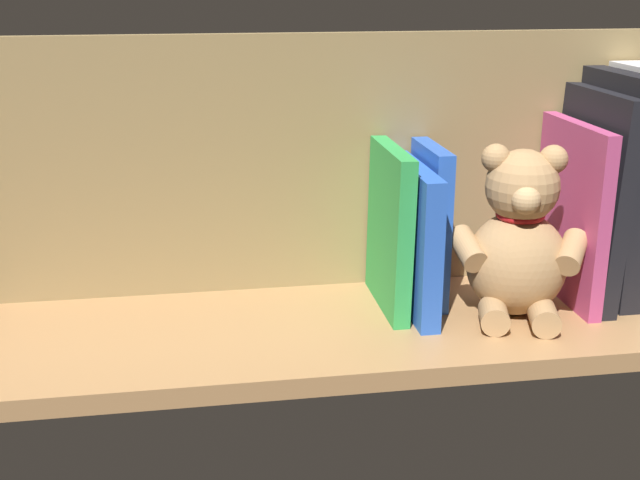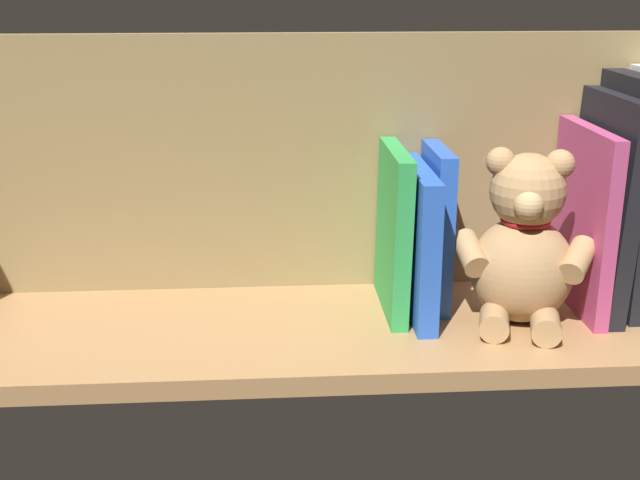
% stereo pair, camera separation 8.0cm
% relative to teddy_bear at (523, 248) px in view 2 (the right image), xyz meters
% --- Properties ---
extents(ground_plane, '(1.03, 0.28, 0.02)m').
position_rel_teddy_bear_xyz_m(ground_plane, '(0.22, -0.02, -0.10)').
color(ground_plane, '#A87A4C').
extents(shelf_back_panel, '(1.03, 0.02, 0.31)m').
position_rel_teddy_bear_xyz_m(shelf_back_panel, '(0.22, -0.13, 0.07)').
color(shelf_back_panel, olive).
rests_on(shelf_back_panel, ground_plane).
extents(book_1, '(0.03, 0.15, 0.27)m').
position_rel_teddy_bear_xyz_m(book_1, '(-0.13, -0.05, 0.05)').
color(book_1, black).
rests_on(book_1, ground_plane).
extents(book_2, '(0.03, 0.16, 0.25)m').
position_rel_teddy_bear_xyz_m(book_2, '(-0.10, -0.04, 0.04)').
color(book_2, black).
rests_on(book_2, ground_plane).
extents(book_3, '(0.02, 0.16, 0.21)m').
position_rel_teddy_bear_xyz_m(book_3, '(-0.08, -0.04, 0.02)').
color(book_3, '#B23F72').
rests_on(book_3, ground_plane).
extents(teddy_bear, '(0.16, 0.15, 0.20)m').
position_rel_teddy_bear_xyz_m(teddy_bear, '(0.00, 0.00, 0.00)').
color(teddy_bear, tan).
rests_on(teddy_bear, ground_plane).
extents(book_4, '(0.02, 0.11, 0.19)m').
position_rel_teddy_bear_xyz_m(book_4, '(0.09, -0.06, 0.01)').
color(book_4, blue).
rests_on(book_4, ground_plane).
extents(book_5, '(0.02, 0.17, 0.17)m').
position_rel_teddy_bear_xyz_m(book_5, '(0.11, -0.04, -0.00)').
color(book_5, blue).
rests_on(book_5, ground_plane).
extents(book_6, '(0.02, 0.15, 0.19)m').
position_rel_teddy_bear_xyz_m(book_6, '(0.14, -0.05, 0.01)').
color(book_6, green).
rests_on(book_6, ground_plane).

